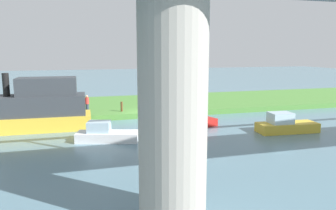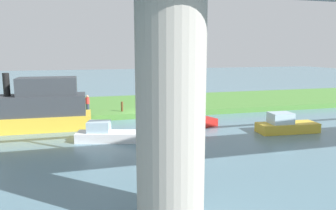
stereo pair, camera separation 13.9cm
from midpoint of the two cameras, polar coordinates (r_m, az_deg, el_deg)
ground_plane at (r=29.61m, az=-3.67°, el=-2.35°), size 160.00×160.00×0.00m
grassy_bank at (r=35.36m, az=-5.72°, el=-0.03°), size 80.00×12.00×0.50m
bridge_pylon at (r=11.32m, az=0.80°, el=-0.43°), size 2.41×2.41×8.19m
person_on_bank at (r=31.98m, az=-13.66°, el=0.47°), size 0.39×0.39×1.39m
mooring_post at (r=30.48m, az=-7.84°, el=-0.26°), size 0.20×0.20×0.90m
motorboat_red at (r=27.08m, az=-21.61°, el=-0.60°), size 8.70×3.16×4.40m
motorboat_white at (r=26.07m, az=19.87°, el=-3.31°), size 4.63×1.94×1.51m
houseboat_blue at (r=22.56m, az=-10.65°, el=-4.98°), size 4.32×2.47×1.36m
riverboat_paddlewheel at (r=26.03m, az=4.48°, el=-2.96°), size 4.12×2.57×1.29m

